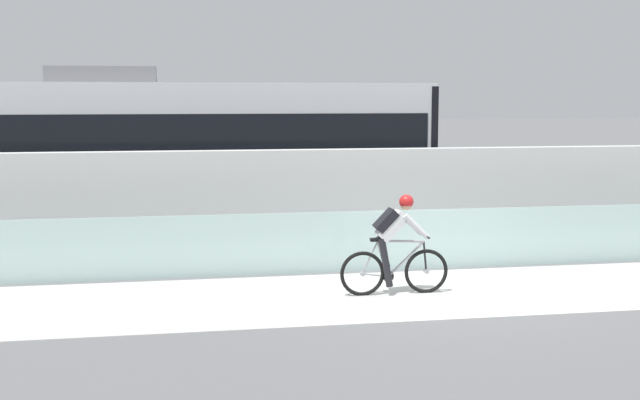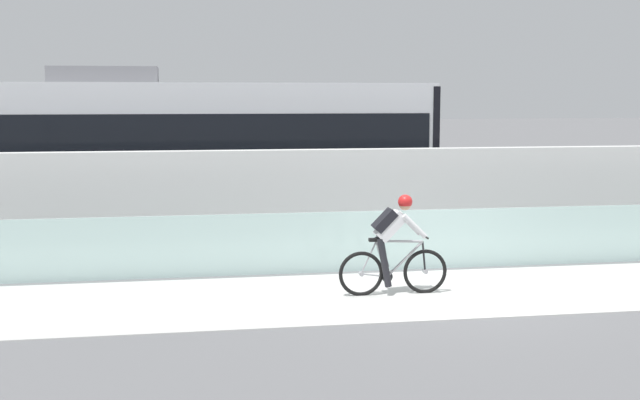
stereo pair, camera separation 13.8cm
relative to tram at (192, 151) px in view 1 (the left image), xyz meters
The scene contains 8 objects.
ground_plane 8.10m from the tram, 60.40° to the right, with size 200.00×200.00×0.00m, color slate.
bike_path_deck 8.10m from the tram, 60.40° to the right, with size 32.00×3.20×0.01m, color silver.
glass_parapet 6.48m from the tram, 52.11° to the right, with size 32.00×0.05×1.09m, color silver.
concrete_barrier_wall 5.11m from the tram, 39.43° to the right, with size 32.00×0.36×2.10m, color silver.
tram_rail_near 4.38m from the tram, 10.45° to the right, with size 32.00×0.08×0.01m, color #595654.
tram_rail_far 4.38m from the tram, 10.45° to the left, with size 32.00×0.08×0.01m, color #595654.
tram is the anchor object (origin of this frame).
cyclist_on_bike 7.56m from the tram, 66.31° to the right, with size 1.77×0.58×1.61m.
Camera 1 is at (-4.29, -12.38, 3.14)m, focal length 45.98 mm.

